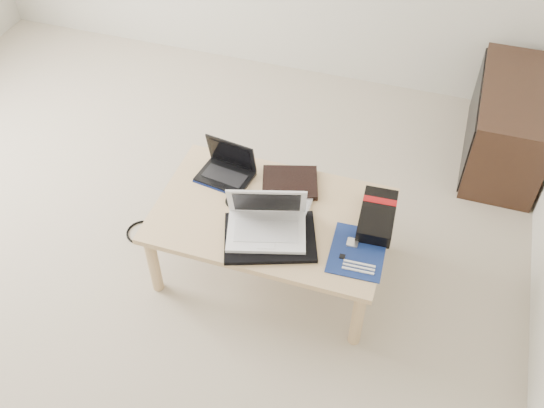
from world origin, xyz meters
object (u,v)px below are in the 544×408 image
(media_cabinet, at_px, (507,124))
(white_laptop, at_px, (267,221))
(gpu_box, at_px, (377,216))
(netbook, at_px, (227,169))
(coffee_table, at_px, (271,220))

(media_cabinet, relative_size, white_laptop, 2.21)
(white_laptop, height_order, gpu_box, white_laptop)
(gpu_box, bearing_deg, netbook, 174.14)
(netbook, bearing_deg, coffee_table, -31.92)
(netbook, height_order, gpu_box, netbook)
(media_cabinet, bearing_deg, gpu_box, -116.54)
(gpu_box, bearing_deg, coffee_table, -167.95)
(white_laptop, distance_m, gpu_box, 0.52)
(coffee_table, height_order, gpu_box, gpu_box)
(coffee_table, height_order, netbook, netbook)
(media_cabinet, bearing_deg, white_laptop, -127.20)
(media_cabinet, relative_size, gpu_box, 2.80)
(coffee_table, relative_size, gpu_box, 3.42)
(netbook, relative_size, white_laptop, 0.70)
(white_laptop, bearing_deg, media_cabinet, 52.80)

